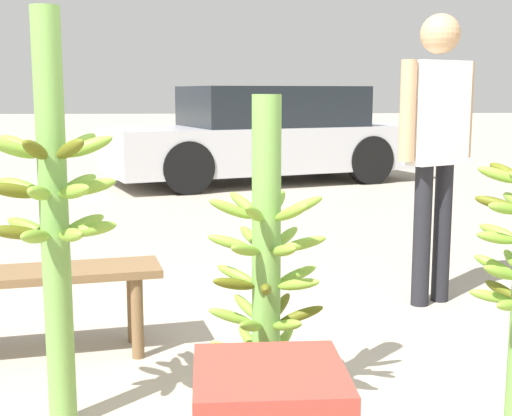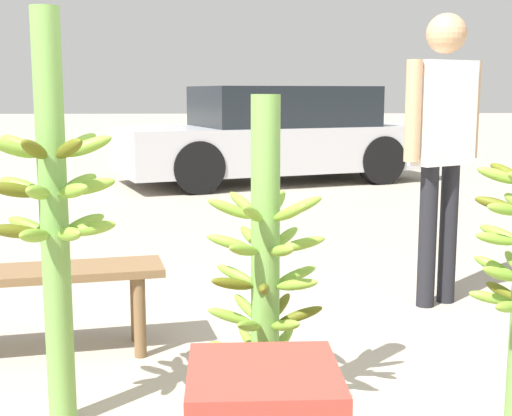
{
  "view_description": "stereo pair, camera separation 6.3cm",
  "coord_description": "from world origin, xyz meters",
  "px_view_note": "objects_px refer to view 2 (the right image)",
  "views": [
    {
      "loc": [
        -0.3,
        -2.26,
        1.29
      ],
      "look_at": [
        -0.1,
        0.63,
        0.82
      ],
      "focal_mm": 50.0,
      "sensor_mm": 36.0,
      "label": 1
    },
    {
      "loc": [
        -0.24,
        -2.26,
        1.29
      ],
      "look_at": [
        -0.1,
        0.63,
        0.82
      ],
      "focal_mm": 50.0,
      "sensor_mm": 36.0,
      "label": 2
    }
  ],
  "objects_px": {
    "parked_car": "(275,136)",
    "market_bench": "(16,285)",
    "banana_stalk_center": "(265,268)",
    "vendor_person": "(442,131)",
    "banana_stalk_left": "(54,211)"
  },
  "relations": [
    {
      "from": "banana_stalk_center",
      "to": "parked_car",
      "type": "relative_size",
      "value": 0.28
    },
    {
      "from": "banana_stalk_center",
      "to": "market_bench",
      "type": "distance_m",
      "value": 1.36
    },
    {
      "from": "banana_stalk_center",
      "to": "vendor_person",
      "type": "bearing_deg",
      "value": 52.01
    },
    {
      "from": "banana_stalk_center",
      "to": "vendor_person",
      "type": "xyz_separation_m",
      "value": [
        1.14,
        1.46,
        0.45
      ]
    },
    {
      "from": "banana_stalk_left",
      "to": "market_bench",
      "type": "height_order",
      "value": "banana_stalk_left"
    },
    {
      "from": "banana_stalk_left",
      "to": "parked_car",
      "type": "distance_m",
      "value": 7.65
    },
    {
      "from": "market_bench",
      "to": "parked_car",
      "type": "distance_m",
      "value": 7.05
    },
    {
      "from": "vendor_person",
      "to": "parked_car",
      "type": "bearing_deg",
      "value": 66.73
    },
    {
      "from": "banana_stalk_left",
      "to": "banana_stalk_center",
      "type": "height_order",
      "value": "banana_stalk_left"
    },
    {
      "from": "banana_stalk_left",
      "to": "vendor_person",
      "type": "relative_size",
      "value": 0.92
    },
    {
      "from": "parked_car",
      "to": "market_bench",
      "type": "bearing_deg",
      "value": 146.58
    },
    {
      "from": "banana_stalk_left",
      "to": "banana_stalk_center",
      "type": "xyz_separation_m",
      "value": [
        0.8,
        0.04,
        -0.24
      ]
    },
    {
      "from": "banana_stalk_center",
      "to": "parked_car",
      "type": "height_order",
      "value": "parked_car"
    },
    {
      "from": "vendor_person",
      "to": "market_bench",
      "type": "distance_m",
      "value": 2.53
    },
    {
      "from": "banana_stalk_center",
      "to": "parked_car",
      "type": "xyz_separation_m",
      "value": [
        0.6,
        7.48,
        0.05
      ]
    }
  ]
}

